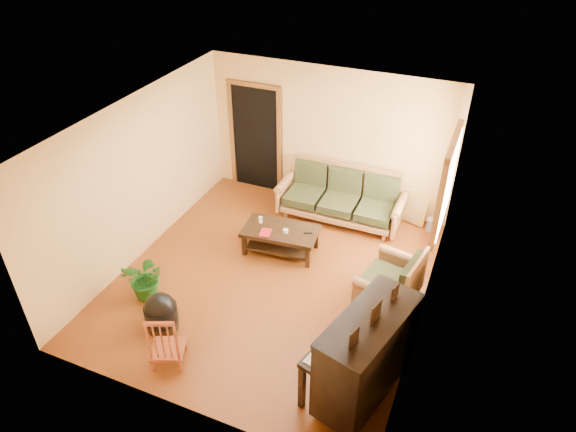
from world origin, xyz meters
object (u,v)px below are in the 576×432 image
at_px(sofa, 340,197).
at_px(potted_plant, 146,278).
at_px(footstool, 161,316).
at_px(red_chair, 166,337).
at_px(armchair, 389,277).
at_px(piano, 366,357).
at_px(ceramic_crock, 432,224).
at_px(coffee_table, 281,240).

distance_m(sofa, potted_plant, 3.62).
height_order(footstool, red_chair, red_chair).
bearing_deg(red_chair, potted_plant, 113.99).
distance_m(sofa, armchair, 2.21).
bearing_deg(piano, footstool, -164.22).
height_order(red_chair, ceramic_crock, red_chair).
bearing_deg(piano, coffee_table, 148.01).
height_order(sofa, potted_plant, sofa).
height_order(footstool, ceramic_crock, footstool).
height_order(coffee_table, footstool, coffee_table).
xyz_separation_m(armchair, ceramic_crock, (0.29, 2.08, -0.35)).
xyz_separation_m(footstool, ceramic_crock, (3.01, 3.80, -0.10)).
bearing_deg(ceramic_crock, piano, -92.64).
distance_m(ceramic_crock, potted_plant, 4.89).
bearing_deg(piano, ceramic_crock, 102.46).
height_order(sofa, ceramic_crock, sofa).
height_order(piano, potted_plant, piano).
relative_size(footstool, red_chair, 0.53).
bearing_deg(footstool, ceramic_crock, 51.57).
bearing_deg(ceramic_crock, potted_plant, -136.72).
relative_size(red_chair, ceramic_crock, 3.86).
distance_m(armchair, piano, 1.69).
distance_m(coffee_table, piano, 3.00).
xyz_separation_m(coffee_table, footstool, (-0.81, -2.21, -0.00)).
bearing_deg(footstool, piano, 0.68).
relative_size(armchair, potted_plant, 1.32).
xyz_separation_m(piano, footstool, (-2.84, -0.03, -0.41)).
distance_m(piano, potted_plant, 3.42).
relative_size(footstool, potted_plant, 0.65).
bearing_deg(footstool, coffee_table, 69.76).
xyz_separation_m(armchair, potted_plant, (-3.27, -1.27, -0.11)).
bearing_deg(potted_plant, coffee_table, 52.38).
distance_m(footstool, red_chair, 0.66).
height_order(piano, ceramic_crock, piano).
distance_m(coffee_table, red_chair, 2.71).
relative_size(coffee_table, ceramic_crock, 5.44).
relative_size(piano, footstool, 3.12).
bearing_deg(ceramic_crock, footstool, -128.43).
relative_size(armchair, red_chair, 1.08).
bearing_deg(sofa, piano, -67.70).
relative_size(sofa, footstool, 4.86).
xyz_separation_m(sofa, armchair, (1.31, -1.77, -0.01)).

